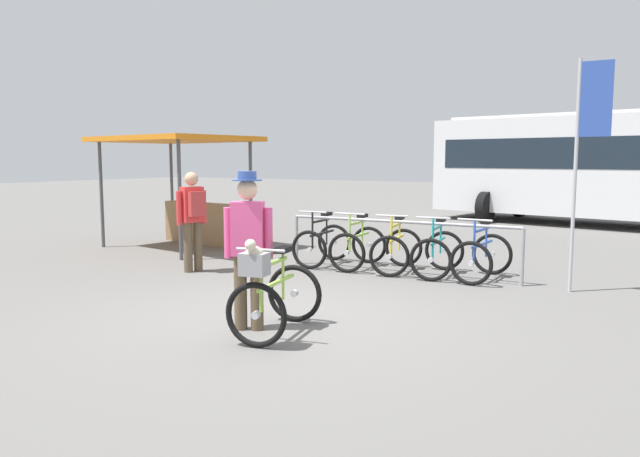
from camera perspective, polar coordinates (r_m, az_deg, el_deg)
ground_plane at (r=7.17m, az=-3.94°, el=-8.42°), size 80.00×80.00×0.00m
bike_rack_rail at (r=9.79m, az=7.45°, el=-0.32°), size 3.91×0.17×0.88m
racked_bike_black at (r=10.63m, az=0.21°, el=-1.45°), size 0.75×1.14×0.97m
racked_bike_lime at (r=10.32m, az=3.62°, el=-1.71°), size 0.75×1.15×0.97m
racked_bike_yellow at (r=10.04m, az=7.24°, el=-1.98°), size 0.84×1.18×0.97m
racked_bike_teal at (r=9.81m, az=11.04°, el=-2.25°), size 0.79×1.16×0.97m
racked_bike_blue at (r=9.62m, az=15.01°, el=-2.53°), size 0.70×1.12×0.97m
featured_bicycle at (r=6.33m, az=-4.57°, el=-5.93°), size 0.86×1.25×1.09m
person_with_featured_bike at (r=6.55m, az=-6.79°, el=-1.42°), size 0.49×0.33×1.72m
pedestrian_with_backpack at (r=10.10m, az=-11.89°, el=1.24°), size 0.42×0.50×1.64m
bus_distant at (r=18.29m, az=26.44°, el=5.56°), size 10.28×4.52×3.08m
market_stall at (r=13.09m, az=-12.31°, el=4.43°), size 3.41×2.73×2.30m
banner_flag at (r=9.02m, az=23.90°, el=8.42°), size 0.45×0.05×3.20m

